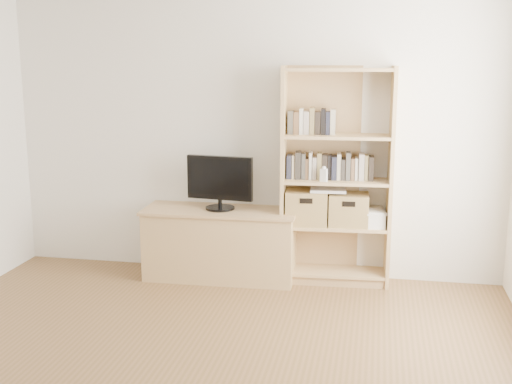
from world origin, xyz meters
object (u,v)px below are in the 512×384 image
(tv_stand, at_px, (221,245))
(laptop, at_px, (328,190))
(television, at_px, (220,183))
(basket_left, at_px, (306,207))
(basket_right, at_px, (349,209))
(bookshelf, at_px, (336,177))
(baby_monitor, at_px, (324,175))

(tv_stand, height_order, laptop, laptop)
(television, distance_m, basket_left, 0.80)
(basket_left, bearing_deg, tv_stand, 179.42)
(basket_right, bearing_deg, basket_left, -178.74)
(laptop, bearing_deg, basket_left, 177.28)
(tv_stand, bearing_deg, television, 178.48)
(tv_stand, relative_size, television, 2.22)
(basket_left, bearing_deg, basket_right, -1.71)
(bookshelf, bearing_deg, baby_monitor, -135.00)
(tv_stand, distance_m, basket_left, 0.86)
(bookshelf, distance_m, basket_left, 0.37)
(tv_stand, height_order, basket_right, basket_right)
(television, bearing_deg, laptop, 10.56)
(basket_left, relative_size, basket_right, 1.07)
(basket_left, height_order, laptop, laptop)
(bookshelf, height_order, television, bookshelf)
(tv_stand, height_order, bookshelf, bookshelf)
(tv_stand, distance_m, laptop, 1.10)
(basket_right, distance_m, laptop, 0.25)
(tv_stand, bearing_deg, basket_right, 2.67)
(television, relative_size, baby_monitor, 5.49)
(tv_stand, height_order, basket_left, basket_left)
(baby_monitor, xyz_separation_m, basket_left, (-0.15, 0.09, -0.31))
(basket_right, relative_size, laptop, 1.11)
(basket_right, bearing_deg, television, -177.97)
(baby_monitor, xyz_separation_m, basket_right, (0.22, 0.11, -0.32))
(tv_stand, distance_m, basket_right, 1.20)
(tv_stand, relative_size, bookshelf, 0.70)
(television, bearing_deg, baby_monitor, 4.65)
(television, distance_m, basket_right, 1.16)
(television, xyz_separation_m, basket_right, (1.14, 0.08, -0.21))
(basket_left, bearing_deg, bookshelf, -0.52)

